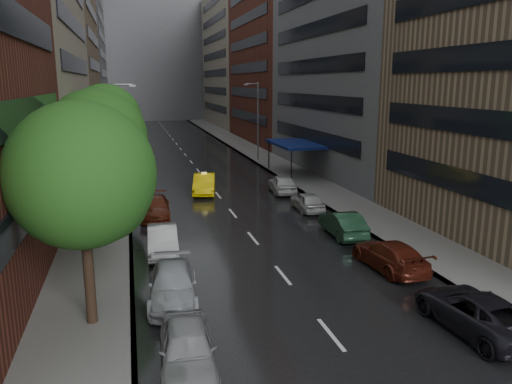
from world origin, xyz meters
The scene contains 15 objects.
road centered at (0.00, 50.00, 0.01)m, with size 14.00×140.00×0.01m, color black.
sidewalk_left centered at (-9.00, 50.00, 0.07)m, with size 4.00×140.00×0.15m, color gray.
sidewalk_right centered at (9.00, 50.00, 0.07)m, with size 4.00×140.00×0.15m, color gray.
buildings_left centered at (-15.00, 58.79, 15.99)m, with size 8.00×108.00×38.00m.
buildings_right centered at (15.00, 56.70, 15.03)m, with size 8.05×109.10×36.00m.
building_far centered at (0.00, 118.00, 16.00)m, with size 40.00×14.00×32.00m, color slate.
tree_near centered at (-8.60, 6.94, 5.86)m, with size 5.37×5.37×8.56m.
tree_mid centered at (-8.60, 16.98, 6.05)m, with size 5.55×5.55×8.85m.
tree_far centered at (-8.60, 29.39, 6.19)m, with size 5.67×5.67×9.04m.
taxi centered at (-0.98, 28.97, 0.82)m, with size 1.73×4.96×1.63m, color yellow.
parked_cars_left centered at (-5.40, 12.24, 0.73)m, with size 2.44×24.12×1.52m.
parked_cars_right centered at (5.40, 13.80, 0.75)m, with size 2.77×29.68×1.58m.
street_lamp_left centered at (-7.72, 30.00, 4.89)m, with size 1.74×0.22×9.00m.
street_lamp_right centered at (7.72, 45.00, 4.89)m, with size 1.74×0.22×9.00m.
awning centered at (8.98, 35.00, 3.13)m, with size 4.00×8.00×3.12m.
Camera 1 is at (-6.86, -11.67, 9.15)m, focal length 35.00 mm.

